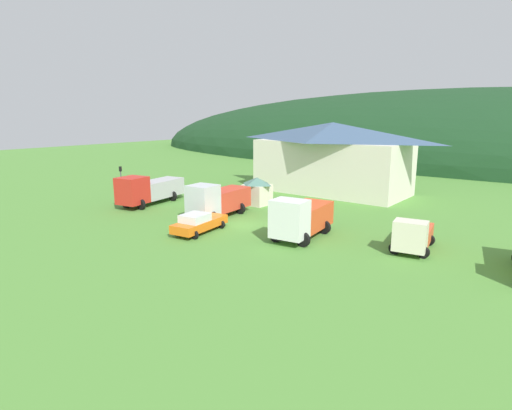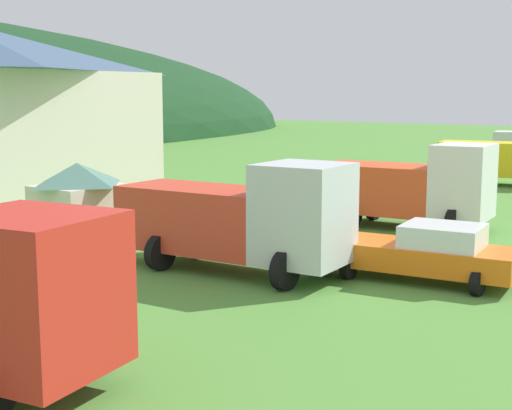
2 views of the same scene
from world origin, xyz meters
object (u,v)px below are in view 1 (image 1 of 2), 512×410
Objects in this scene: heavy_rig_white at (301,217)px; depot_building at (332,157)px; play_shed_cream at (257,191)px; service_pickup_orange at (199,223)px; light_truck_cream at (413,235)px; traffic_light_west at (121,180)px; tow_truck_silver at (217,200)px; traffic_cone_mid_row at (329,226)px; crane_truck_red at (148,189)px; traffic_cone_near_pickup at (299,226)px.

depot_building is at bearing -164.94° from heavy_rig_white.
play_shed_cream is 11.86m from service_pickup_orange.
play_shed_cream is at bearing -115.97° from light_truck_cream.
heavy_rig_white is 23.56m from traffic_light_west.
light_truck_cream is at bearing 4.53° from traffic_light_west.
service_pickup_orange is (-7.39, -3.85, -0.86)m from heavy_rig_white.
tow_truck_silver is at bearing -96.57° from depot_building.
depot_building reaches higher than heavy_rig_white.
light_truck_cream is 1.00× the size of service_pickup_orange.
heavy_rig_white is at bearing 0.24° from traffic_light_west.
traffic_cone_mid_row is (7.41, 8.44, -0.83)m from service_pickup_orange.
depot_building is 16.98m from traffic_cone_mid_row.
depot_building is 6.58× the size of play_shed_cream.
light_truck_cream is (7.92, 2.39, -0.54)m from heavy_rig_white.
tow_truck_silver is 9.81m from heavy_rig_white.
traffic_cone_mid_row is at bearing 11.26° from traffic_light_west.
traffic_cone_mid_row is (10.34, -3.03, -1.52)m from play_shed_cream.
play_shed_cream is 0.40× the size of tow_truck_silver.
traffic_light_west is (-13.22, -7.72, 0.87)m from play_shed_cream.
crane_truck_red reaches higher than traffic_cone_near_pickup.
traffic_cone_near_pickup is (5.43, 6.82, -0.83)m from service_pickup_orange.
traffic_cone_near_pickup is (5.72, -16.10, -4.41)m from depot_building.
depot_building reaches higher than tow_truck_silver.
traffic_light_west reaches higher than service_pickup_orange.
tow_truck_silver is (0.55, -6.79, 0.18)m from play_shed_cream.
traffic_light_west is at bearing -95.46° from light_truck_cream.
depot_building reaches higher than traffic_cone_near_pickup.
traffic_light_west is (-15.88, -19.18, -2.02)m from depot_building.
traffic_cone_near_pickup is (-9.88, 0.59, -1.15)m from light_truck_cream.
heavy_rig_white reaches higher than light_truck_cream.
depot_building reaches higher than traffic_cone_mid_row.
traffic_cone_near_pickup is at bearing -70.46° from depot_building.
heavy_rig_white is at bearing 78.41° from crane_truck_red.
crane_truck_red is 1.54× the size of light_truck_cream.
play_shed_cream is at bearing 150.99° from traffic_cone_near_pickup.
crane_truck_red is 4.14m from traffic_light_west.
traffic_cone_near_pickup is at bearing -103.38° from light_truck_cream.
crane_truck_red reaches higher than play_shed_cream.
crane_truck_red is 1.17× the size of tow_truck_silver.
light_truck_cream is (27.43, 1.95, -0.51)m from crane_truck_red.
traffic_light_west is at bearing -96.60° from heavy_rig_white.
traffic_cone_mid_row is (-7.91, 2.20, -1.15)m from light_truck_cream.
tow_truck_silver reaches higher than play_shed_cream.
traffic_light_west reaches higher than light_truck_cream.
heavy_rig_white is 8.38m from service_pickup_orange.
crane_truck_red is 27.50m from light_truck_cream.
traffic_cone_near_pickup is (17.55, 2.53, -1.66)m from crane_truck_red.
heavy_rig_white is 8.29m from light_truck_cream.
depot_building is 2.25× the size of crane_truck_red.
traffic_light_west reaches higher than crane_truck_red.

